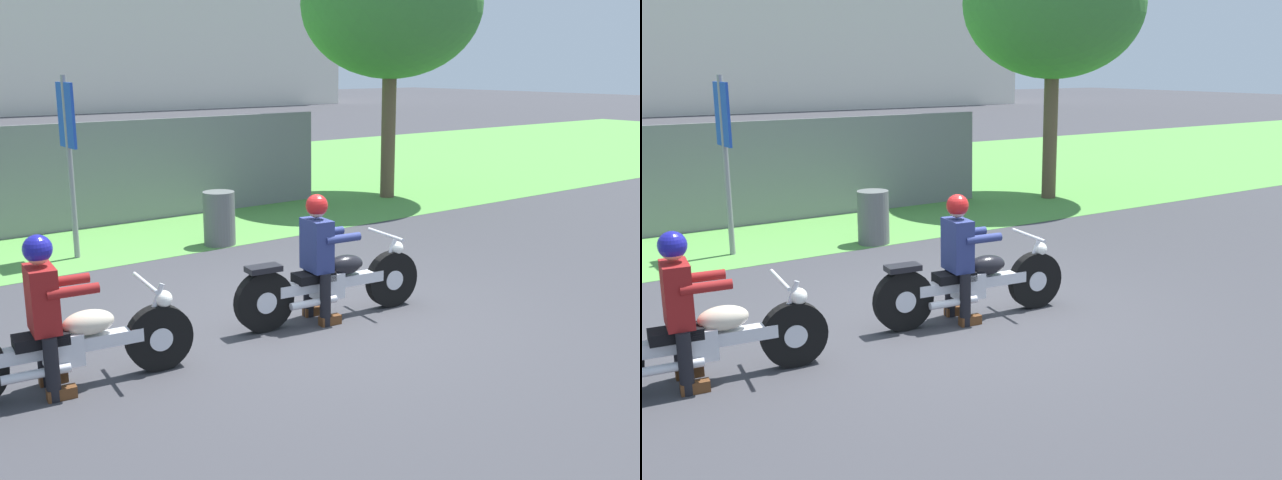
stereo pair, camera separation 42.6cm
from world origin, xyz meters
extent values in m
plane|color=#38383D|center=(0.00, 0.00, 0.00)|extent=(120.00, 120.00, 0.00)
cube|color=#549342|center=(0.00, 9.39, 0.00)|extent=(60.00, 12.00, 0.01)
cylinder|color=black|center=(0.91, -0.18, 0.33)|extent=(0.66, 0.20, 0.65)
cylinder|color=silver|center=(0.91, -0.18, 0.33)|extent=(0.24, 0.17, 0.23)
cylinder|color=black|center=(-0.71, 0.02, 0.33)|extent=(0.66, 0.20, 0.65)
cylinder|color=silver|center=(-0.71, 0.02, 0.33)|extent=(0.24, 0.17, 0.23)
cube|color=silver|center=(0.10, -0.08, 0.41)|extent=(1.31, 0.30, 0.12)
cube|color=silver|center=(0.05, -0.07, 0.39)|extent=(0.35, 0.28, 0.28)
ellipsoid|color=black|center=(0.28, -0.10, 0.59)|extent=(0.47, 0.29, 0.22)
cube|color=black|center=(-0.12, -0.05, 0.51)|extent=(0.47, 0.29, 0.10)
cube|color=black|center=(-0.71, 0.02, 0.68)|extent=(0.38, 0.24, 0.06)
cylinder|color=silver|center=(0.86, -0.17, 0.58)|extent=(0.26, 0.08, 0.53)
cylinder|color=silver|center=(0.81, -0.16, 0.87)|extent=(0.12, 0.66, 0.04)
sphere|color=white|center=(0.97, -0.18, 0.69)|extent=(0.16, 0.16, 0.16)
cylinder|color=silver|center=(-0.22, -0.18, 0.27)|extent=(0.56, 0.15, 0.08)
cylinder|color=black|center=(-0.06, 0.12, 0.29)|extent=(0.12, 0.12, 0.58)
cube|color=#593319|center=(0.00, 0.12, 0.05)|extent=(0.25, 0.13, 0.10)
cylinder|color=black|center=(-0.10, -0.24, 0.29)|extent=(0.12, 0.12, 0.58)
cube|color=#593319|center=(-0.04, -0.24, 0.05)|extent=(0.25, 0.13, 0.10)
cube|color=navy|center=(-0.08, -0.06, 0.86)|extent=(0.26, 0.40, 0.56)
cylinder|color=navy|center=(0.16, 0.09, 0.94)|extent=(0.43, 0.14, 0.09)
cylinder|color=navy|center=(0.12, -0.25, 0.94)|extent=(0.43, 0.14, 0.09)
sphere|color=#D8A884|center=(-0.08, -0.06, 1.26)|extent=(0.20, 0.20, 0.20)
sphere|color=#B21919|center=(-0.08, -0.06, 1.29)|extent=(0.24, 0.24, 0.24)
cylinder|color=black|center=(-2.02, -0.23, 0.31)|extent=(0.63, 0.19, 0.62)
cylinder|color=silver|center=(-2.02, -0.23, 0.31)|extent=(0.23, 0.16, 0.22)
cube|color=silver|center=(-2.81, -0.14, 0.39)|extent=(1.28, 0.29, 0.12)
cube|color=silver|center=(-2.86, -0.13, 0.37)|extent=(0.35, 0.28, 0.28)
ellipsoid|color=beige|center=(-2.63, -0.16, 0.57)|extent=(0.47, 0.29, 0.22)
cube|color=black|center=(-3.03, -0.11, 0.49)|extent=(0.47, 0.29, 0.10)
cylinder|color=silver|center=(-2.07, -0.23, 0.56)|extent=(0.26, 0.08, 0.53)
cylinder|color=silver|center=(-2.12, -0.22, 0.85)|extent=(0.12, 0.66, 0.04)
sphere|color=white|center=(-1.96, -0.24, 0.67)|extent=(0.16, 0.16, 0.16)
cylinder|color=silver|center=(-3.12, -0.24, 0.25)|extent=(0.56, 0.15, 0.08)
cylinder|color=black|center=(-2.97, 0.06, 0.28)|extent=(0.12, 0.12, 0.56)
cube|color=#593319|center=(-2.91, 0.06, 0.05)|extent=(0.25, 0.13, 0.10)
cylinder|color=black|center=(-3.01, -0.29, 0.28)|extent=(0.12, 0.12, 0.56)
cube|color=#593319|center=(-2.95, -0.30, 0.05)|extent=(0.25, 0.13, 0.10)
cube|color=maroon|center=(-2.99, -0.12, 0.84)|extent=(0.26, 0.40, 0.56)
cylinder|color=maroon|center=(-2.75, 0.03, 0.92)|extent=(0.43, 0.14, 0.09)
cylinder|color=maroon|center=(-2.79, -0.31, 0.92)|extent=(0.43, 0.14, 0.09)
sphere|color=#D8A884|center=(-2.99, -0.12, 1.24)|extent=(0.20, 0.20, 0.20)
sphere|color=navy|center=(-2.99, -0.12, 1.27)|extent=(0.24, 0.24, 0.24)
cylinder|color=brown|center=(5.74, 5.20, 1.31)|extent=(0.30, 0.30, 2.63)
ellipsoid|color=#387A33|center=(5.74, 5.20, 3.90)|extent=(3.64, 3.64, 2.91)
cylinder|color=#595E5B|center=(0.81, 3.64, 0.42)|extent=(0.49, 0.49, 0.84)
cylinder|color=gray|center=(-1.24, 4.20, 1.30)|extent=(0.08, 0.08, 2.60)
cube|color=#1E47B2|center=(-1.24, 4.20, 2.05)|extent=(0.04, 0.60, 0.90)
cube|color=slate|center=(0.84, 6.04, 0.90)|extent=(7.00, 0.06, 1.80)
camera|label=1|loc=(-4.65, -6.12, 2.74)|focal=41.04mm
camera|label=2|loc=(-4.30, -6.37, 2.74)|focal=41.04mm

